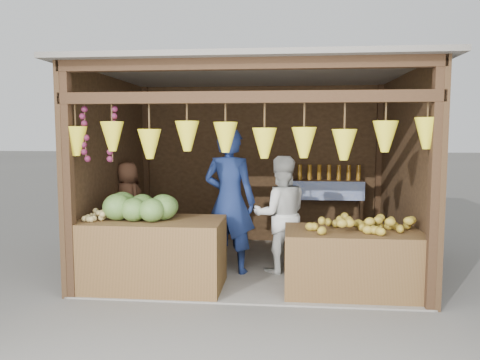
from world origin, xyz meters
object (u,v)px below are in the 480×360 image
object	(u,v)px
counter_left	(151,254)
man_standing	(230,201)
counter_right	(352,262)
vendor_seated	(128,201)
woman_standing	(281,215)

from	to	relation	value
counter_left	man_standing	size ratio (longest dim) A/B	0.89
counter_left	counter_right	world-z (taller)	counter_left
counter_right	vendor_seated	xyz separation A→B (m)	(-3.05, 1.22, 0.49)
counter_left	counter_right	bearing A→B (deg)	1.71
counter_right	man_standing	world-z (taller)	man_standing
vendor_seated	counter_left	bearing A→B (deg)	156.63
vendor_seated	woman_standing	bearing A→B (deg)	-154.67
counter_right	woman_standing	distance (m)	1.18
counter_left	vendor_seated	world-z (taller)	vendor_seated
woman_standing	vendor_seated	xyz separation A→B (m)	(-2.22, 0.48, 0.08)
counter_left	man_standing	bearing A→B (deg)	40.25
man_standing	woman_standing	world-z (taller)	man_standing
counter_right	woman_standing	world-z (taller)	woman_standing
counter_left	vendor_seated	size ratio (longest dim) A/B	1.48
man_standing	vendor_seated	bearing A→B (deg)	-5.72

